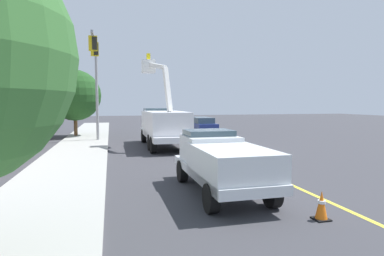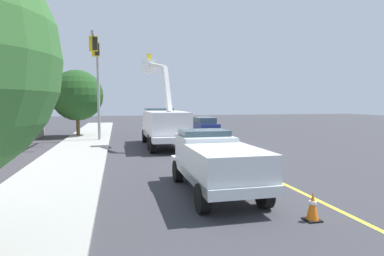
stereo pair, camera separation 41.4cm
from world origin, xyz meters
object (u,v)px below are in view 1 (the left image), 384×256
object	(u,v)px
service_pickup_truck	(221,161)
passing_minivan	(202,124)
traffic_cone_leading	(321,206)
traffic_cone_mid_front	(175,135)
traffic_signal_mast	(96,69)
utility_bucket_truck	(163,124)

from	to	relation	value
service_pickup_truck	passing_minivan	distance (m)	20.77
passing_minivan	traffic_cone_leading	bearing A→B (deg)	171.22
traffic_cone_leading	traffic_cone_mid_front	world-z (taller)	traffic_cone_mid_front
passing_minivan	traffic_signal_mast	distance (m)	11.98
service_pickup_truck	traffic_signal_mast	size ratio (longest dim) A/B	0.68
traffic_cone_leading	traffic_cone_mid_front	size ratio (longest dim) A/B	0.99
utility_bucket_truck	traffic_cone_leading	world-z (taller)	utility_bucket_truck
utility_bucket_truck	traffic_cone_mid_front	world-z (taller)	utility_bucket_truck
traffic_cone_leading	traffic_cone_mid_front	distance (m)	19.60
service_pickup_truck	utility_bucket_truck	bearing A→B (deg)	-0.21
utility_bucket_truck	traffic_cone_mid_front	size ratio (longest dim) A/B	10.42
service_pickup_truck	traffic_cone_mid_front	size ratio (longest dim) A/B	7.12
service_pickup_truck	passing_minivan	size ratio (longest dim) A/B	1.17
utility_bucket_truck	passing_minivan	xyz separation A→B (m)	(7.90, -5.23, -0.63)
passing_minivan	service_pickup_truck	bearing A→B (deg)	165.30
traffic_cone_mid_front	traffic_signal_mast	size ratio (longest dim) A/B	0.10
utility_bucket_truck	passing_minivan	distance (m)	9.49
traffic_cone_leading	traffic_signal_mast	xyz separation A→B (m)	(18.16, 6.26, 5.28)
passing_minivan	traffic_cone_leading	xyz separation A→B (m)	(-23.14, 3.57, -0.59)
service_pickup_truck	passing_minivan	bearing A→B (deg)	-14.70
traffic_cone_leading	traffic_signal_mast	bearing A→B (deg)	19.02
utility_bucket_truck	passing_minivan	bearing A→B (deg)	-33.50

